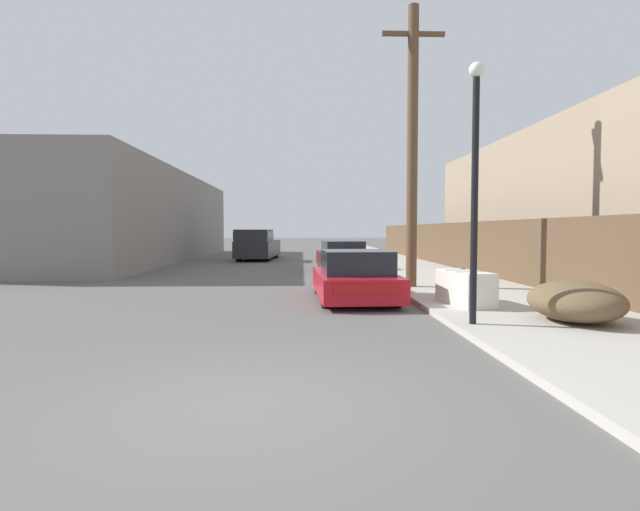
{
  "coord_description": "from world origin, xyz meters",
  "views": [
    {
      "loc": [
        0.53,
        -4.9,
        1.77
      ],
      "look_at": [
        1.03,
        8.88,
        1.06
      ],
      "focal_mm": 28.0,
      "sensor_mm": 36.0,
      "label": 1
    }
  ],
  "objects": [
    {
      "name": "car_parked_mid",
      "position": [
        2.31,
        17.04,
        0.61
      ],
      "size": [
        2.15,
        4.54,
        1.29
      ],
      "rotation": [
        0.0,
        0.0,
        0.06
      ],
      "color": "#5B1E19",
      "rests_on": "ground"
    },
    {
      "name": "building_left_block",
      "position": [
        -9.51,
        24.85,
        2.51
      ],
      "size": [
        7.0,
        24.66,
        5.01
      ],
      "primitive_type": "cube",
      "color": "gray",
      "rests_on": "ground"
    },
    {
      "name": "ground_plane",
      "position": [
        0.0,
        0.0,
        0.0
      ],
      "size": [
        220.0,
        220.0,
        0.0
      ],
      "primitive_type": "plane",
      "color": "#595654"
    },
    {
      "name": "discarded_fridge",
      "position": [
        4.15,
        5.97,
        0.49
      ],
      "size": [
        0.92,
        1.73,
        0.77
      ],
      "rotation": [
        0.0,
        0.0,
        0.15
      ],
      "color": "silver",
      "rests_on": "sidewalk_curb"
    },
    {
      "name": "brush_pile",
      "position": [
        5.45,
        3.84,
        0.49
      ],
      "size": [
        1.54,
        1.98,
        0.74
      ],
      "color": "brown",
      "rests_on": "sidewalk_curb"
    },
    {
      "name": "parked_sports_car_red",
      "position": [
        1.86,
        7.54,
        0.57
      ],
      "size": [
        2.0,
        4.19,
        1.27
      ],
      "rotation": [
        0.0,
        0.0,
        0.03
      ],
      "color": "red",
      "rests_on": "ground"
    },
    {
      "name": "utility_pole",
      "position": [
        3.73,
        9.52,
        4.25
      ],
      "size": [
        1.8,
        0.31,
        8.05
      ],
      "color": "brown",
      "rests_on": "sidewalk_curb"
    },
    {
      "name": "sidewalk_curb",
      "position": [
        5.3,
        23.5,
        0.06
      ],
      "size": [
        4.2,
        63.0,
        0.12
      ],
      "primitive_type": "cube",
      "color": "#ADA89E",
      "rests_on": "ground"
    },
    {
      "name": "street_lamp",
      "position": [
        3.53,
        3.69,
        2.76
      ],
      "size": [
        0.26,
        0.26,
        4.53
      ],
      "color": "black",
      "rests_on": "sidewalk_curb"
    },
    {
      "name": "wooden_fence",
      "position": [
        7.25,
        17.74,
        1.11
      ],
      "size": [
        0.08,
        33.29,
        1.97
      ],
      "primitive_type": "cube",
      "color": "brown",
      "rests_on": "sidewalk_curb"
    },
    {
      "name": "building_right_house",
      "position": [
        11.46,
        12.78,
        2.69
      ],
      "size": [
        6.0,
        19.45,
        5.39
      ],
      "primitive_type": "cube",
      "color": "gray",
      "rests_on": "ground"
    },
    {
      "name": "pickup_truck",
      "position": [
        -2.1,
        24.67,
        0.9
      ],
      "size": [
        2.38,
        5.92,
        1.8
      ],
      "rotation": [
        0.0,
        0.0,
        3.07
      ],
      "color": "#232328",
      "rests_on": "ground"
    }
  ]
}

